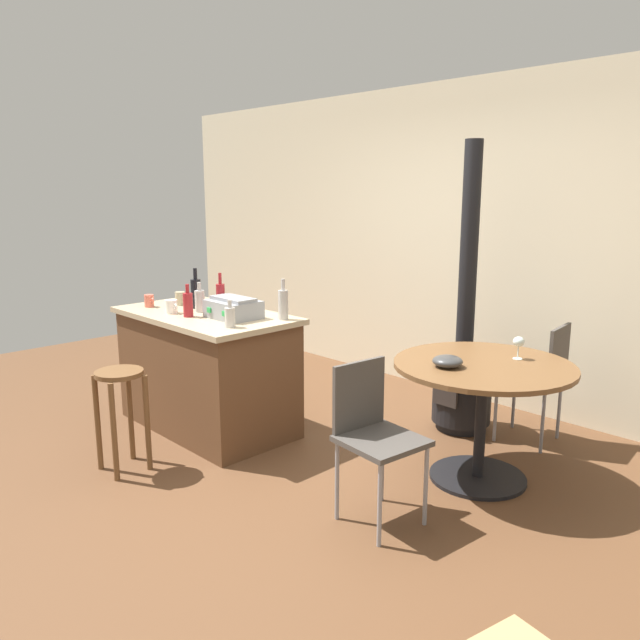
{
  "coord_description": "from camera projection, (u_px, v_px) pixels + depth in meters",
  "views": [
    {
      "loc": [
        2.85,
        -2.34,
        1.79
      ],
      "look_at": [
        -0.19,
        0.62,
        0.9
      ],
      "focal_mm": 34.69,
      "sensor_mm": 36.0,
      "label": 1
    }
  ],
  "objects": [
    {
      "name": "ground_plane",
      "position": [
        272.0,
        474.0,
        3.97
      ],
      "size": [
        8.8,
        8.8,
        0.0
      ],
      "primitive_type": "plane",
      "color": "brown"
    },
    {
      "name": "back_wall",
      "position": [
        477.0,
        243.0,
        5.26
      ],
      "size": [
        8.0,
        0.1,
        2.7
      ],
      "primitive_type": "cube",
      "color": "beige",
      "rests_on": "ground_plane"
    },
    {
      "name": "kitchen_island",
      "position": [
        207.0,
        370.0,
        4.7
      ],
      "size": [
        1.44,
        0.8,
        0.89
      ],
      "color": "brown",
      "rests_on": "ground_plane"
    },
    {
      "name": "wooden_stool",
      "position": [
        121.0,
        400.0,
        3.95
      ],
      "size": [
        0.3,
        0.3,
        0.67
      ],
      "color": "brown",
      "rests_on": "ground_plane"
    },
    {
      "name": "dining_table",
      "position": [
        482.0,
        391.0,
        3.79
      ],
      "size": [
        1.09,
        1.09,
        0.76
      ],
      "color": "black",
      "rests_on": "ground_plane"
    },
    {
      "name": "folding_chair_near",
      "position": [
        373.0,
        429.0,
        3.35
      ],
      "size": [
        0.44,
        0.44,
        0.87
      ],
      "color": "#47423D",
      "rests_on": "ground_plane"
    },
    {
      "name": "folding_chair_far",
      "position": [
        540.0,
        373.0,
        4.38
      ],
      "size": [
        0.44,
        0.44,
        0.87
      ],
      "color": "#47423D",
      "rests_on": "ground_plane"
    },
    {
      "name": "wood_stove",
      "position": [
        463.0,
        364.0,
        4.64
      ],
      "size": [
        0.44,
        0.45,
        2.14
      ],
      "color": "black",
      "rests_on": "ground_plane"
    },
    {
      "name": "toolbox",
      "position": [
        233.0,
        308.0,
        4.41
      ],
      "size": [
        0.36,
        0.29,
        0.15
      ],
      "color": "gray",
      "rests_on": "kitchen_island"
    },
    {
      "name": "bottle_0",
      "position": [
        200.0,
        300.0,
        4.62
      ],
      "size": [
        0.07,
        0.07,
        0.22
      ],
      "color": "#B7B2AD",
      "rests_on": "kitchen_island"
    },
    {
      "name": "bottle_1",
      "position": [
        230.0,
        317.0,
        4.1
      ],
      "size": [
        0.07,
        0.07,
        0.18
      ],
      "color": "#B7B2AD",
      "rests_on": "kitchen_island"
    },
    {
      "name": "bottle_2",
      "position": [
        283.0,
        304.0,
        4.34
      ],
      "size": [
        0.07,
        0.07,
        0.29
      ],
      "color": "#B7B2AD",
      "rests_on": "kitchen_island"
    },
    {
      "name": "bottle_3",
      "position": [
        188.0,
        304.0,
        4.44
      ],
      "size": [
        0.07,
        0.07,
        0.24
      ],
      "color": "maroon",
      "rests_on": "kitchen_island"
    },
    {
      "name": "bottle_4",
      "position": [
        196.0,
        293.0,
        4.76
      ],
      "size": [
        0.08,
        0.08,
        0.31
      ],
      "color": "black",
      "rests_on": "kitchen_island"
    },
    {
      "name": "bottle_5",
      "position": [
        221.0,
        297.0,
        4.59
      ],
      "size": [
        0.06,
        0.06,
        0.3
      ],
      "color": "maroon",
      "rests_on": "kitchen_island"
    },
    {
      "name": "cup_0",
      "position": [
        225.0,
        302.0,
        4.8
      ],
      "size": [
        0.12,
        0.09,
        0.08
      ],
      "color": "white",
      "rests_on": "kitchen_island"
    },
    {
      "name": "cup_1",
      "position": [
        171.0,
        307.0,
        4.57
      ],
      "size": [
        0.13,
        0.09,
        0.1
      ],
      "color": "white",
      "rests_on": "kitchen_island"
    },
    {
      "name": "cup_2",
      "position": [
        149.0,
        301.0,
        4.82
      ],
      "size": [
        0.11,
        0.07,
        0.1
      ],
      "color": "#DB6651",
      "rests_on": "kitchen_island"
    },
    {
      "name": "cup_3",
      "position": [
        180.0,
        298.0,
        4.9
      ],
      "size": [
        0.11,
        0.08,
        0.11
      ],
      "color": "tan",
      "rests_on": "kitchen_island"
    },
    {
      "name": "wine_glass",
      "position": [
        519.0,
        342.0,
        3.83
      ],
      "size": [
        0.07,
        0.07,
        0.14
      ],
      "color": "silver",
      "rests_on": "dining_table"
    },
    {
      "name": "serving_bowl",
      "position": [
        448.0,
        361.0,
        3.67
      ],
      "size": [
        0.18,
        0.18,
        0.07
      ],
      "primitive_type": "ellipsoid",
      "color": "#383838",
      "rests_on": "dining_table"
    }
  ]
}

